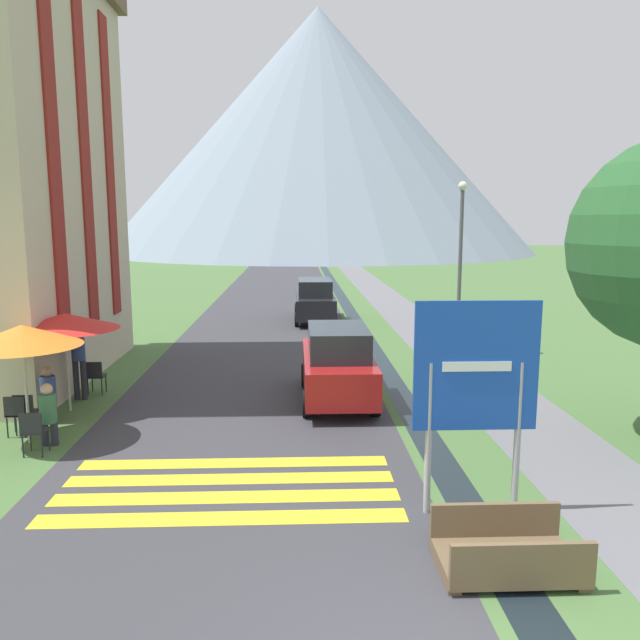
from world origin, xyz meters
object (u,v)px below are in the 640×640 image
road_sign (476,381)px  cafe_umbrella_middle_red (64,321)px  person_seated_far (48,411)px  parked_car_near (338,364)px  parked_car_far (315,300)px  cafe_chair_near_left (17,412)px  cafe_umbrella_front_orange (22,336)px  person_seated_near (48,392)px  cafe_chair_far_right (95,374)px  cafe_chair_nearest (33,429)px  streetlamp (460,255)px  cafe_chair_near_right (26,410)px  person_standing_terrace (79,357)px  footbridge (507,554)px

road_sign → cafe_umbrella_middle_red: 9.39m
road_sign → person_seated_far: road_sign is taller
road_sign → parked_car_near: bearing=105.2°
parked_car_far → cafe_chair_near_left: size_ratio=5.15×
cafe_umbrella_front_orange → cafe_umbrella_middle_red: (0.06, 2.05, -0.06)m
cafe_umbrella_middle_red → person_seated_near: 1.63m
cafe_chair_far_right → person_seated_near: person_seated_near is taller
cafe_chair_nearest → cafe_chair_far_right: size_ratio=1.00×
road_sign → streetlamp: (2.58, 10.77, 1.22)m
parked_car_far → cafe_umbrella_front_orange: (-6.03, -14.47, 1.21)m
person_seated_near → cafe_chair_near_left: bearing=-109.7°
cafe_chair_near_right → person_standing_terrace: size_ratio=0.47×
footbridge → parked_car_near: 7.64m
road_sign → footbridge: (0.01, -1.59, -1.78)m
footbridge → road_sign: bearing=90.2°
cafe_chair_near_left → cafe_chair_near_right: bearing=17.4°
cafe_chair_far_right → person_seated_far: 3.57m
parked_car_far → streetlamp: 8.52m
road_sign → footbridge: road_sign is taller
road_sign → footbridge: size_ratio=1.87×
footbridge → cafe_umbrella_middle_red: 10.53m
cafe_chair_near_left → cafe_chair_near_right: 0.17m
cafe_chair_nearest → person_standing_terrace: (-0.39, 3.68, 0.54)m
cafe_umbrella_front_orange → cafe_umbrella_middle_red: 2.05m
parked_car_near → cafe_umbrella_middle_red: cafe_umbrella_middle_red is taller
cafe_chair_near_left → cafe_chair_nearest: same height
cafe_chair_near_left → person_seated_far: 1.00m
cafe_chair_far_right → cafe_umbrella_middle_red: bearing=-105.0°
cafe_umbrella_middle_red → person_seated_far: cafe_umbrella_middle_red is taller
road_sign → person_seated_far: bearing=157.2°
person_seated_far → person_seated_near: (-0.53, 1.37, 0.00)m
footbridge → cafe_umbrella_front_orange: 9.38m
cafe_chair_near_right → streetlamp: (10.64, 7.05, 2.71)m
parked_car_near → parked_car_far: 11.87m
cafe_chair_near_right → cafe_umbrella_front_orange: (0.25, -0.47, 1.61)m
cafe_chair_near_left → cafe_umbrella_front_orange: size_ratio=0.36×
person_seated_far → streetlamp: (9.93, 7.69, 2.54)m
parked_car_near → person_seated_near: size_ratio=3.28×
road_sign → streetlamp: size_ratio=0.58×
footbridge → person_standing_terrace: size_ratio=0.94×
parked_car_near → person_standing_terrace: size_ratio=2.24×
road_sign → streetlamp: 11.14m
cafe_umbrella_middle_red → person_seated_near: cafe_umbrella_middle_red is taller
cafe_chair_nearest → cafe_chair_far_right: bearing=95.7°
cafe_chair_near_right → streetlamp: streetlamp is taller
parked_car_near → road_sign: bearing=-74.8°
person_seated_far → person_seated_near: bearing=110.9°
parked_car_near → cafe_umbrella_front_orange: size_ratio=1.74×
road_sign → person_standing_terrace: bearing=141.5°
cafe_chair_near_left → person_standing_terrace: (0.37, 2.61, 0.54)m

